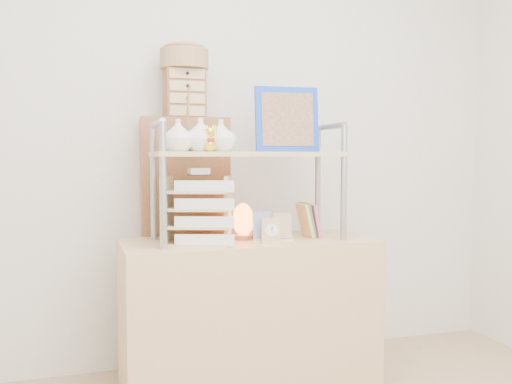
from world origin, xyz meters
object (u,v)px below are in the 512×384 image
Objects in this scene: desk at (248,317)px; letter_tray at (199,214)px; salt_lamp at (243,221)px; cabinet at (185,246)px.

letter_tray is at bearing -168.93° from desk.
letter_tray is 0.25m from salt_lamp.
letter_tray reaches higher than desk.
cabinet is at bearing 122.24° from salt_lamp.
letter_tray is (-0.02, -0.42, 0.21)m from cabinet.
letter_tray is at bearing -162.42° from salt_lamp.
salt_lamp is (0.22, -0.35, 0.16)m from cabinet.
cabinet reaches higher than desk.
salt_lamp is at bearing 17.58° from letter_tray.
desk is 0.53m from cabinet.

